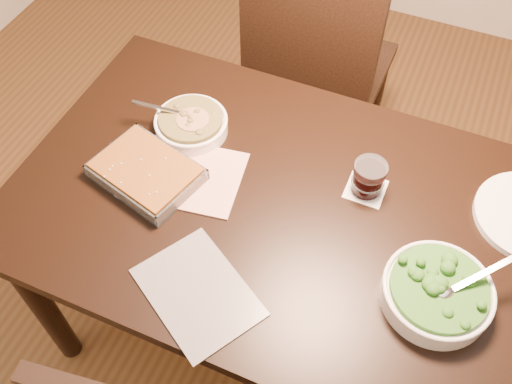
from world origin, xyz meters
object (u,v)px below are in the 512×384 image
at_px(table, 278,224).
at_px(chair_far, 316,67).
at_px(stew_bowl, 191,124).
at_px(baking_dish, 146,172).
at_px(broccoli_bowl, 437,292).
at_px(wine_tumbler, 369,177).

height_order(table, chair_far, chair_far).
height_order(table, stew_bowl, stew_bowl).
height_order(baking_dish, chair_far, chair_far).
distance_m(table, baking_dish, 0.38).
bearing_deg(stew_bowl, chair_far, 74.13).
relative_size(table, broccoli_bowl, 5.54).
height_order(stew_bowl, chair_far, chair_far).
distance_m(table, broccoli_bowl, 0.46).
relative_size(broccoli_bowl, baking_dish, 0.81).
bearing_deg(broccoli_bowl, baking_dish, 176.38).
height_order(stew_bowl, broccoli_bowl, broccoli_bowl).
xyz_separation_m(table, broccoli_bowl, (0.43, -0.11, 0.13)).
bearing_deg(broccoli_bowl, chair_far, 123.95).
height_order(stew_bowl, baking_dish, stew_bowl).
relative_size(stew_bowl, baking_dish, 0.72).
xyz_separation_m(table, wine_tumbler, (0.19, 0.13, 0.15)).
height_order(broccoli_bowl, wine_tumbler, wine_tumbler).
bearing_deg(broccoli_bowl, table, 165.51).
relative_size(stew_bowl, broccoli_bowl, 0.89).
relative_size(stew_bowl, chair_far, 0.23).
distance_m(baking_dish, chair_far, 0.87).
distance_m(table, stew_bowl, 0.38).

